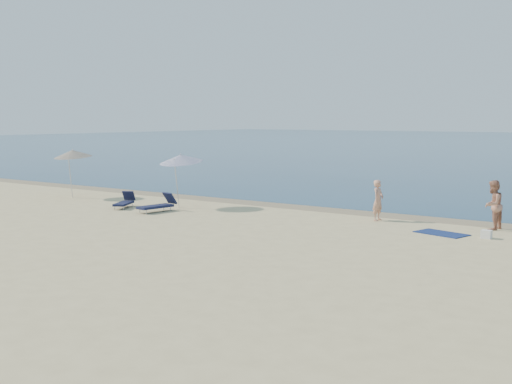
# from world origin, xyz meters

# --- Properties ---
(wet_sand_strip) EXTENTS (240.00, 1.60, 0.00)m
(wet_sand_strip) POSITION_xyz_m (0.00, 19.40, 0.00)
(wet_sand_strip) COLOR #847254
(wet_sand_strip) RESTS_ON ground
(person_left) EXTENTS (0.39, 0.58, 1.58)m
(person_left) POSITION_xyz_m (1.50, 17.89, 0.79)
(person_left) COLOR tan
(person_left) RESTS_ON ground
(person_right) EXTENTS (0.80, 0.96, 1.77)m
(person_right) POSITION_xyz_m (5.69, 18.29, 0.88)
(person_right) COLOR #B0745D
(person_right) RESTS_ON ground
(beach_towel) EXTENTS (1.89, 1.35, 0.03)m
(beach_towel) POSITION_xyz_m (4.49, 16.45, 0.01)
(beach_towel) COLOR #0F1D4E
(beach_towel) RESTS_ON ground
(white_bag) EXTENTS (0.32, 0.28, 0.28)m
(white_bag) POSITION_xyz_m (5.98, 16.46, 0.14)
(white_bag) COLOR white
(white_bag) RESTS_ON ground
(umbrella_near) EXTENTS (1.99, 2.01, 2.51)m
(umbrella_near) POSITION_xyz_m (-7.28, 16.42, 2.17)
(umbrella_near) COLOR silver
(umbrella_near) RESTS_ON ground
(umbrella_far) EXTENTS (1.91, 1.94, 2.50)m
(umbrella_far) POSITION_xyz_m (-14.04, 16.04, 2.19)
(umbrella_far) COLOR silver
(umbrella_far) RESTS_ON ground
(lounger_left) EXTENTS (1.16, 1.64, 0.69)m
(lounger_left) POSITION_xyz_m (-9.21, 14.83, 0.25)
(lounger_left) COLOR #131735
(lounger_left) RESTS_ON ground
(lounger_right) EXTENTS (0.85, 1.84, 0.78)m
(lounger_right) POSITION_xyz_m (-7.14, 14.77, 0.28)
(lounger_right) COLOR #141939
(lounger_right) RESTS_ON ground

